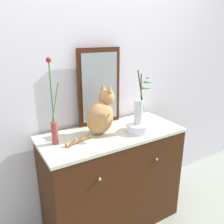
{
  "coord_description": "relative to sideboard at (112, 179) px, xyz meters",
  "views": [
    {
      "loc": [
        -0.91,
        -1.52,
        1.68
      ],
      "look_at": [
        0.0,
        0.0,
        1.07
      ],
      "focal_mm": 37.42,
      "sensor_mm": 36.0,
      "label": 1
    }
  ],
  "objects": [
    {
      "name": "vase_glass_clear",
      "position": [
        0.2,
        -0.09,
        0.64
      ],
      "size": [
        0.11,
        0.16,
        0.45
      ],
      "color": "silver",
      "rests_on": "bowl_porcelain"
    },
    {
      "name": "mirror_leaning",
      "position": [
        0.02,
        0.24,
        0.78
      ],
      "size": [
        0.4,
        0.03,
        0.67
      ],
      "color": "#3B1B0B",
      "rests_on": "sideboard"
    },
    {
      "name": "sideboard",
      "position": [
        0.0,
        0.0,
        0.0
      ],
      "size": [
        1.19,
        0.54,
        0.89
      ],
      "color": "#391A0A",
      "rests_on": "ground_plane"
    },
    {
      "name": "wall_back",
      "position": [
        0.0,
        0.34,
        0.85
      ],
      "size": [
        4.4,
        0.08,
        2.6
      ],
      "primitive_type": "cube",
      "color": "silver",
      "rests_on": "ground_plane"
    },
    {
      "name": "bowl_porcelain",
      "position": [
        0.2,
        -0.08,
        0.48
      ],
      "size": [
        0.21,
        0.21,
        0.07
      ],
      "primitive_type": "cylinder",
      "color": "white",
      "rests_on": "sideboard"
    },
    {
      "name": "ground_plane",
      "position": [
        0.0,
        0.0,
        -0.45
      ],
      "size": [
        6.0,
        6.0,
        0.0
      ],
      "primitive_type": "plane",
      "color": "#959B90"
    },
    {
      "name": "vase_slim_green",
      "position": [
        -0.46,
        0.04,
        0.61
      ],
      "size": [
        0.08,
        0.05,
        0.63
      ],
      "color": "#943837",
      "rests_on": "sideboard"
    },
    {
      "name": "cat_sitting",
      "position": [
        -0.08,
        0.04,
        0.61
      ],
      "size": [
        0.48,
        0.22,
        0.4
      ],
      "color": "#B37F4C",
      "rests_on": "sideboard"
    }
  ]
}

